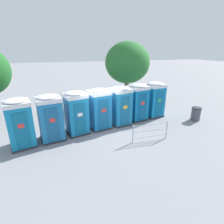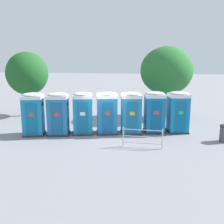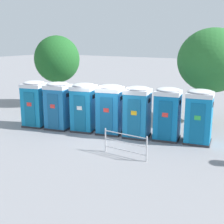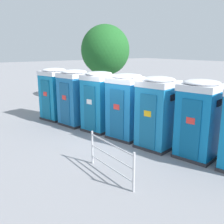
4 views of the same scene
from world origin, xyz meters
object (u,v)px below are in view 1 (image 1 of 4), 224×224
at_px(event_barrier, 150,131).
at_px(portapotty_3, 99,109).
at_px(portapotty_5, 138,102).
at_px(portapotty_1, 50,118).
at_px(portapotty_2, 76,113).
at_px(street_tree_0, 127,63).
at_px(portapotty_0, 20,123).
at_px(portapotty_6, 154,99).
at_px(trash_can, 196,114).
at_px(portapotty_4, 120,106).

bearing_deg(event_barrier, portapotty_3, 132.58).
bearing_deg(portapotty_5, portapotty_1, -167.36).
bearing_deg(portapotty_2, street_tree_0, 45.01).
bearing_deg(portapotty_0, event_barrier, -12.70).
xyz_separation_m(portapotty_0, portapotty_6, (8.59, 1.81, -0.00)).
bearing_deg(portapotty_6, trash_can, -33.96).
xyz_separation_m(portapotty_2, portapotty_3, (1.43, 0.29, -0.00)).
xyz_separation_m(portapotty_2, street_tree_0, (5.20, 5.20, 2.29)).
xyz_separation_m(portapotty_2, portapotty_4, (2.89, 0.49, -0.00)).
height_order(portapotty_1, street_tree_0, street_tree_0).
bearing_deg(street_tree_0, portapotty_5, -101.82).
distance_m(portapotty_5, portapotty_6, 1.46).
bearing_deg(event_barrier, portapotty_0, 167.30).
relative_size(portapotty_3, trash_can, 2.75).
bearing_deg(portapotty_4, event_barrier, -73.49).
bearing_deg(portapotty_5, portapotty_4, -163.71).
bearing_deg(portapotty_3, portapotty_5, 11.95).
xyz_separation_m(portapotty_6, street_tree_0, (-0.54, 4.05, 2.29)).
height_order(portapotty_1, portapotty_5, same).
relative_size(portapotty_5, street_tree_0, 0.47).
xyz_separation_m(portapotty_3, street_tree_0, (3.76, 4.90, 2.29)).
bearing_deg(portapotty_0, portapotty_5, 12.36).
bearing_deg(portapotty_4, portapotty_6, 12.95).
bearing_deg(portapotty_0, portapotty_1, 11.24).
distance_m(portapotty_6, street_tree_0, 4.68).
bearing_deg(portapotty_3, trash_can, -6.62).
height_order(portapotty_1, trash_can, portapotty_1).
bearing_deg(portapotty_2, portapotty_6, 11.27).
relative_size(portapotty_0, portapotty_4, 1.00).
xyz_separation_m(portapotty_0, street_tree_0, (8.05, 5.86, 2.29)).
height_order(portapotty_2, portapotty_3, same).
distance_m(portapotty_6, event_barrier, 3.95).
height_order(portapotty_1, portapotty_6, same).
bearing_deg(portapotty_6, portapotty_3, -168.84).
distance_m(portapotty_0, trash_can, 11.04).
height_order(portapotty_2, portapotty_5, same).
bearing_deg(portapotty_2, trash_can, -3.41).
relative_size(portapotty_2, event_barrier, 1.23).
height_order(portapotty_5, street_tree_0, street_tree_0).
distance_m(portapotty_2, trash_can, 8.22).
distance_m(portapotty_5, trash_can, 4.19).
distance_m(portapotty_2, event_barrier, 4.30).
bearing_deg(street_tree_0, portapotty_1, -139.85).
height_order(portapotty_5, trash_can, portapotty_5).
distance_m(portapotty_3, portapotty_6, 4.39).
bearing_deg(portapotty_5, portapotty_3, -168.05).
relative_size(portapotty_0, street_tree_0, 0.47).
height_order(portapotty_0, portapotty_5, same).
xyz_separation_m(portapotty_3, trash_can, (6.73, -0.78, -0.82)).
bearing_deg(portapotty_2, portapotty_5, 11.83).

